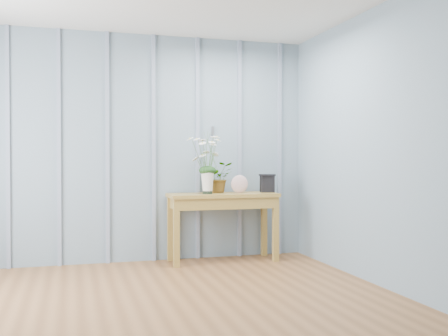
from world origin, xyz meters
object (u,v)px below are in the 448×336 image
object	(u,v)px
daisy_vase	(207,156)
carved_box	(267,183)
sideboard	(223,204)
felt_disc_vessel	(239,184)

from	to	relation	value
daisy_vase	carved_box	distance (m)	0.78
sideboard	daisy_vase	size ratio (longest dim) A/B	1.83
sideboard	carved_box	distance (m)	0.57
felt_disc_vessel	carved_box	world-z (taller)	carved_box
sideboard	carved_box	bearing A→B (deg)	1.70
daisy_vase	carved_box	xyz separation A→B (m)	(0.72, 0.07, -0.31)
daisy_vase	felt_disc_vessel	world-z (taller)	daisy_vase
felt_disc_vessel	carved_box	xyz separation A→B (m)	(0.34, 0.04, 0.01)
sideboard	carved_box	size ratio (longest dim) A/B	5.84
felt_disc_vessel	daisy_vase	bearing A→B (deg)	-176.40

